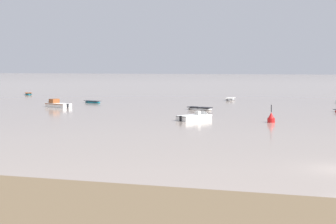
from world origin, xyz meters
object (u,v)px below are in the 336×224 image
(motorboat_moored_3, at_px, (199,118))
(motorboat_moored_0, at_px, (55,105))
(rowboat_moored_1, at_px, (200,109))
(rowboat_moored_7, at_px, (93,102))
(channel_buoy, at_px, (271,119))
(rowboat_moored_0, at_px, (28,94))
(rowboat_moored_8, at_px, (230,99))

(motorboat_moored_3, bearing_deg, motorboat_moored_0, 97.98)
(rowboat_moored_1, bearing_deg, motorboat_moored_0, -158.14)
(rowboat_moored_7, relative_size, motorboat_moored_3, 0.74)
(channel_buoy, bearing_deg, rowboat_moored_0, 143.22)
(rowboat_moored_0, height_order, rowboat_moored_1, rowboat_moored_0)
(rowboat_moored_7, distance_m, motorboat_moored_3, 34.54)
(rowboat_moored_1, bearing_deg, rowboat_moored_0, 167.56)
(rowboat_moored_0, relative_size, motorboat_moored_3, 0.83)
(rowboat_moored_1, xyz_separation_m, motorboat_moored_3, (2.97, -14.04, 0.07))
(motorboat_moored_0, bearing_deg, motorboat_moored_3, 176.70)
(rowboat_moored_0, height_order, motorboat_moored_0, motorboat_moored_0)
(rowboat_moored_0, bearing_deg, rowboat_moored_7, -163.28)
(rowboat_moored_7, bearing_deg, rowboat_moored_8, 53.46)
(channel_buoy, bearing_deg, rowboat_moored_1, 129.31)
(motorboat_moored_0, relative_size, motorboat_moored_3, 1.04)
(rowboat_moored_7, height_order, rowboat_moored_8, rowboat_moored_8)
(rowboat_moored_0, relative_size, rowboat_moored_7, 1.13)
(rowboat_moored_8, bearing_deg, rowboat_moored_0, -98.20)
(rowboat_moored_7, xyz_separation_m, channel_buoy, (34.30, -24.21, 0.30))
(rowboat_moored_1, distance_m, motorboat_moored_0, 24.30)
(channel_buoy, bearing_deg, motorboat_moored_3, 175.96)
(rowboat_moored_1, height_order, rowboat_moored_8, rowboat_moored_8)
(rowboat_moored_0, height_order, rowboat_moored_8, rowboat_moored_8)
(rowboat_moored_7, bearing_deg, motorboat_moored_0, -79.03)
(rowboat_moored_0, distance_m, channel_buoy, 75.36)
(rowboat_moored_8, relative_size, motorboat_moored_3, 0.83)
(rowboat_moored_8, bearing_deg, motorboat_moored_0, -46.11)
(rowboat_moored_7, xyz_separation_m, rowboat_moored_8, (23.20, 14.28, 0.03))
(rowboat_moored_8, height_order, channel_buoy, channel_buoy)
(motorboat_moored_0, bearing_deg, channel_buoy, -178.34)
(motorboat_moored_0, bearing_deg, rowboat_moored_0, -30.02)
(rowboat_moored_8, bearing_deg, rowboat_moored_7, -58.92)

